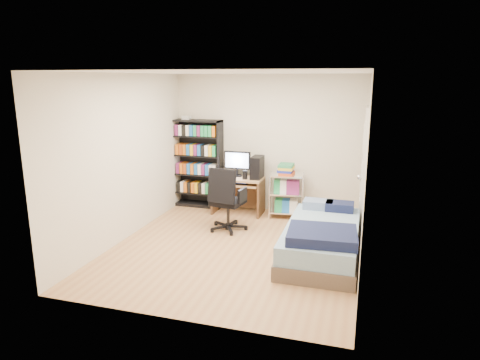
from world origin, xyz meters
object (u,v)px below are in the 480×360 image
(computer_desk, at_px, (244,181))
(bed, at_px, (322,239))
(media_shelf, at_px, (198,162))
(office_chair, at_px, (227,210))

(computer_desk, bearing_deg, bed, -44.92)
(media_shelf, bearing_deg, computer_desk, -11.20)
(computer_desk, bearing_deg, office_chair, -90.26)
(media_shelf, distance_m, office_chair, 1.59)
(bed, bearing_deg, computer_desk, 135.08)
(media_shelf, height_order, computer_desk, media_shelf)
(office_chair, relative_size, bed, 0.53)
(computer_desk, bearing_deg, media_shelf, 168.80)
(media_shelf, distance_m, computer_desk, 1.01)
(office_chair, bearing_deg, computer_desk, 97.99)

